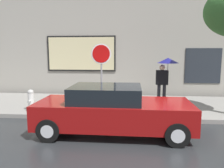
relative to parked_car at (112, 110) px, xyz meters
The scene contains 7 objects.
ground_plane 1.19m from the parked_car, ahead, with size 60.00×60.00×0.00m, color #282B2D.
sidewalk 3.32m from the parked_car, 72.92° to the left, with size 20.00×4.00×0.15m, color gray.
building_facade 6.33m from the parked_car, 80.57° to the left, with size 20.00×0.67×7.00m.
parked_car is the anchor object (origin of this frame).
fire_hydrant 3.73m from the parked_car, 153.02° to the left, with size 0.30×0.44×0.82m.
pedestrian_with_umbrella 3.87m from the parked_car, 58.21° to the left, with size 0.93×0.90×2.01m.
stop_sign 2.42m from the parked_car, 106.98° to the left, with size 0.76×0.10×2.57m.
Camera 1 is at (-0.37, -6.32, 2.39)m, focal length 34.90 mm.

